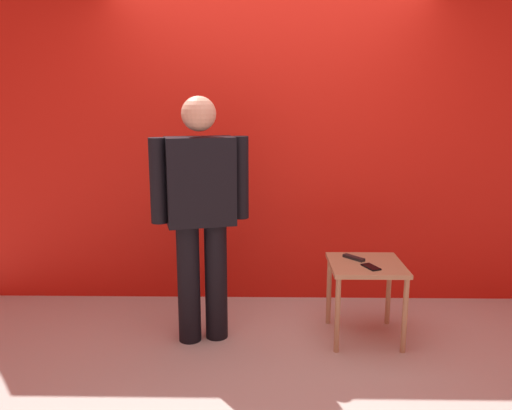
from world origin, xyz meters
The scene contains 6 objects.
ground_plane centered at (0.00, 0.00, 0.00)m, with size 12.00×12.00×0.00m, color #B7B2A8.
back_wall_red centered at (0.00, 1.31, 1.36)m, with size 5.35×0.12×2.71m, color red.
standing_person centered at (-0.48, 0.48, 0.95)m, with size 0.67×0.34×1.69m.
side_table centered at (0.66, 0.52, 0.47)m, with size 0.51×0.51×0.55m.
cell_phone centered at (0.67, 0.42, 0.56)m, with size 0.07×0.14×0.01m, color black.
tv_remote centered at (0.59, 0.61, 0.56)m, with size 0.04×0.17×0.02m, color black.
Camera 1 is at (-0.05, -2.84, 1.66)m, focal length 35.41 mm.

